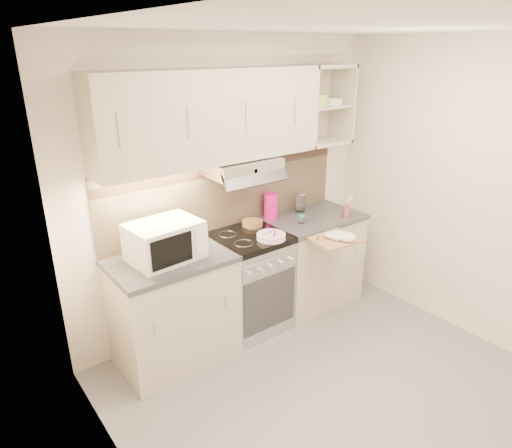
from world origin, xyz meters
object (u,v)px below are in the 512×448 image
at_px(watering_can, 180,252).
at_px(cutting_board, 334,239).
at_px(plate_stack, 271,236).
at_px(spray_bottle, 347,208).
at_px(pink_pitcher, 271,206).
at_px(glass_jar, 300,202).
at_px(electric_range, 249,282).
at_px(microwave, 165,241).

distance_m(watering_can, cutting_board, 1.32).
distance_m(plate_stack, spray_bottle, 0.90).
bearing_deg(watering_can, plate_stack, -19.67).
bearing_deg(pink_pitcher, glass_jar, -1.88).
height_order(glass_jar, spray_bottle, spray_bottle).
distance_m(electric_range, spray_bottle, 1.15).
relative_size(electric_range, glass_jar, 4.72).
bearing_deg(spray_bottle, pink_pitcher, 157.13).
xyz_separation_m(electric_range, watering_can, (-0.71, -0.10, 0.53)).
bearing_deg(plate_stack, glass_jar, 28.59).
bearing_deg(spray_bottle, glass_jar, 133.69).
bearing_deg(glass_jar, spray_bottle, -57.48).
relative_size(microwave, glass_jar, 2.85).
height_order(electric_range, plate_stack, plate_stack).
bearing_deg(plate_stack, spray_bottle, -1.33).
bearing_deg(plate_stack, electric_range, 118.54).
height_order(spray_bottle, cutting_board, spray_bottle).
relative_size(electric_range, pink_pitcher, 3.70).
bearing_deg(microwave, watering_can, -64.64).
height_order(pink_pitcher, spray_bottle, pink_pitcher).
distance_m(microwave, watering_can, 0.14).
relative_size(watering_can, pink_pitcher, 1.07).
distance_m(spray_bottle, cutting_board, 0.52).
height_order(pink_pitcher, glass_jar, pink_pitcher).
distance_m(electric_range, microwave, 0.98).
relative_size(microwave, pink_pitcher, 2.24).
height_order(watering_can, glass_jar, watering_can).
xyz_separation_m(plate_stack, pink_pitcher, (0.30, 0.38, 0.10)).
xyz_separation_m(glass_jar, cutting_board, (-0.20, -0.64, -0.13)).
height_order(watering_can, pink_pitcher, pink_pitcher).
height_order(microwave, glass_jar, microwave).
relative_size(electric_range, watering_can, 3.46).
distance_m(pink_pitcher, cutting_board, 0.69).
relative_size(pink_pitcher, spray_bottle, 1.11).
bearing_deg(electric_range, microwave, 179.40).
distance_m(plate_stack, glass_jar, 0.75).
relative_size(plate_stack, cutting_board, 0.63).
height_order(plate_stack, glass_jar, glass_jar).
bearing_deg(cutting_board, pink_pitcher, 109.34).
xyz_separation_m(microwave, pink_pitcher, (1.18, 0.19, -0.02)).
bearing_deg(electric_range, glass_jar, 13.26).
height_order(electric_range, microwave, microwave).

